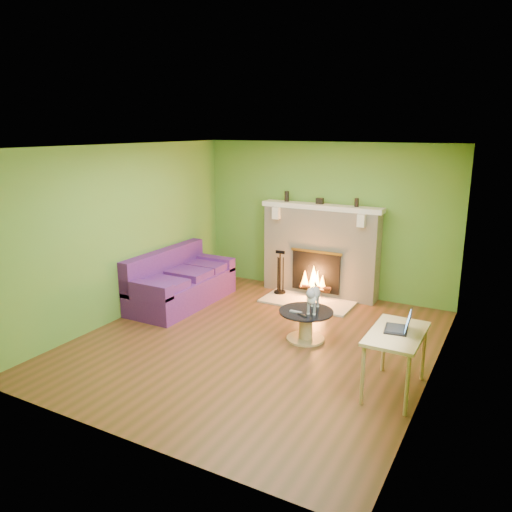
{
  "coord_description": "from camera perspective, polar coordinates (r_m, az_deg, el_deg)",
  "views": [
    {
      "loc": [
        3.0,
        -5.5,
        2.82
      ],
      "look_at": [
        -0.22,
        0.4,
        1.09
      ],
      "focal_mm": 35.0,
      "sensor_mm": 36.0,
      "label": 1
    }
  ],
  "objects": [
    {
      "name": "laptop",
      "position": [
        5.62,
        15.8,
        -7.04
      ],
      "size": [
        0.32,
        0.35,
        0.24
      ],
      "primitive_type": null,
      "rotation": [
        0.0,
        0.0,
        0.15
      ],
      "color": "black",
      "rests_on": "desk"
    },
    {
      "name": "fire_tools",
      "position": [
        8.62,
        2.76,
        -1.82
      ],
      "size": [
        0.2,
        0.2,
        0.76
      ],
      "primitive_type": null,
      "color": "black",
      "rests_on": "hearth"
    },
    {
      "name": "cat",
      "position": [
        6.77,
        6.58,
        -4.69
      ],
      "size": [
        0.36,
        0.66,
        0.39
      ],
      "primitive_type": null,
      "rotation": [
        0.0,
        0.0,
        0.23
      ],
      "color": "slate",
      "rests_on": "coffee_table"
    },
    {
      "name": "wall_front",
      "position": [
        4.51,
        -15.48,
        -5.84
      ],
      "size": [
        5.0,
        0.0,
        5.0
      ],
      "primitive_type": "plane",
      "rotation": [
        -1.57,
        0.0,
        0.0
      ],
      "color": "#58852B",
      "rests_on": "floor"
    },
    {
      "name": "hearth",
      "position": [
        8.38,
        5.91,
        -5.21
      ],
      "size": [
        1.5,
        0.75,
        0.03
      ],
      "primitive_type": "cube",
      "color": "beige",
      "rests_on": "floor"
    },
    {
      "name": "floor",
      "position": [
        6.87,
        -0.01,
        -9.8
      ],
      "size": [
        5.0,
        5.0,
        0.0
      ],
      "primitive_type": "plane",
      "color": "#513417",
      "rests_on": "ground"
    },
    {
      "name": "desk",
      "position": [
        5.64,
        15.74,
        -9.16
      ],
      "size": [
        0.55,
        0.95,
        0.7
      ],
      "color": "tan",
      "rests_on": "floor"
    },
    {
      "name": "wall_back",
      "position": [
        8.68,
        7.93,
        4.21
      ],
      "size": [
        5.0,
        0.0,
        5.0
      ],
      "primitive_type": "plane",
      "rotation": [
        1.57,
        0.0,
        0.0
      ],
      "color": "#58852B",
      "rests_on": "floor"
    },
    {
      "name": "remote_silver",
      "position": [
        6.75,
        4.57,
        -6.37
      ],
      "size": [
        0.17,
        0.05,
        0.02
      ],
      "primitive_type": "cube",
      "rotation": [
        0.0,
        0.0,
        -0.02
      ],
      "color": "gray",
      "rests_on": "coffee_table"
    },
    {
      "name": "wall_right",
      "position": [
        5.76,
        20.06,
        -1.79
      ],
      "size": [
        0.0,
        5.0,
        5.0
      ],
      "primitive_type": "plane",
      "rotation": [
        1.57,
        0.0,
        -1.57
      ],
      "color": "#58852B",
      "rests_on": "floor"
    },
    {
      "name": "mantel_vase_left",
      "position": [
        8.72,
        3.53,
        6.82
      ],
      "size": [
        0.08,
        0.08,
        0.18
      ],
      "primitive_type": "cylinder",
      "color": "black",
      "rests_on": "mantel"
    },
    {
      "name": "coffee_table",
      "position": [
        6.89,
        5.71,
        -7.64
      ],
      "size": [
        0.74,
        0.74,
        0.42
      ],
      "color": "tan",
      "rests_on": "floor"
    },
    {
      "name": "ceiling",
      "position": [
        6.27,
        -0.01,
        12.41
      ],
      "size": [
        5.0,
        5.0,
        0.0
      ],
      "primitive_type": "plane",
      "rotation": [
        3.14,
        0.0,
        0.0
      ],
      "color": "white",
      "rests_on": "wall_back"
    },
    {
      "name": "window_frame",
      "position": [
        4.84,
        18.52,
        -1.58
      ],
      "size": [
        0.0,
        1.2,
        1.2
      ],
      "primitive_type": "plane",
      "rotation": [
        1.57,
        0.0,
        -1.57
      ],
      "color": "silver",
      "rests_on": "wall_right"
    },
    {
      "name": "remote_black",
      "position": [
        6.66,
        5.3,
        -6.71
      ],
      "size": [
        0.16,
        0.12,
        0.02
      ],
      "primitive_type": "cube",
      "rotation": [
        0.0,
        0.0,
        -0.54
      ],
      "color": "black",
      "rests_on": "coffee_table"
    },
    {
      "name": "sofa",
      "position": [
        8.32,
        -8.74,
        -3.1
      ],
      "size": [
        0.89,
        1.95,
        0.87
      ],
      "color": "#451962",
      "rests_on": "floor"
    },
    {
      "name": "fireplace",
      "position": [
        8.62,
        7.37,
        0.57
      ],
      "size": [
        2.1,
        0.46,
        1.58
      ],
      "color": "beige",
      "rests_on": "floor"
    },
    {
      "name": "mantel_box",
      "position": [
        8.48,
        7.3,
        6.25
      ],
      "size": [
        0.12,
        0.08,
        0.1
      ],
      "primitive_type": "cube",
      "color": "black",
      "rests_on": "mantel"
    },
    {
      "name": "window_pane",
      "position": [
        4.84,
        18.43,
        -1.57
      ],
      "size": [
        0.0,
        1.06,
        1.06
      ],
      "primitive_type": "plane",
      "rotation": [
        1.57,
        0.0,
        -1.57
      ],
      "color": "white",
      "rests_on": "wall_right"
    },
    {
      "name": "wall_left",
      "position": [
        7.76,
        -14.79,
        2.64
      ],
      "size": [
        0.0,
        5.0,
        5.0
      ],
      "primitive_type": "plane",
      "rotation": [
        1.57,
        0.0,
        1.57
      ],
      "color": "#58852B",
      "rests_on": "floor"
    },
    {
      "name": "mantel",
      "position": [
        8.45,
        7.48,
        5.6
      ],
      "size": [
        2.1,
        0.28,
        0.08
      ],
      "primitive_type": "cube",
      "color": "silver",
      "rests_on": "fireplace"
    },
    {
      "name": "mantel_vase_right",
      "position": [
        8.27,
        11.43,
        6.02
      ],
      "size": [
        0.07,
        0.07,
        0.14
      ],
      "primitive_type": "cylinder",
      "color": "black",
      "rests_on": "mantel"
    }
  ]
}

